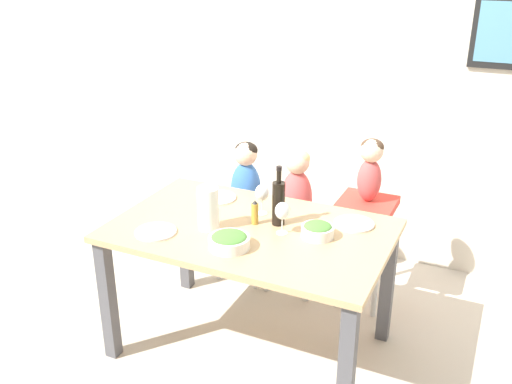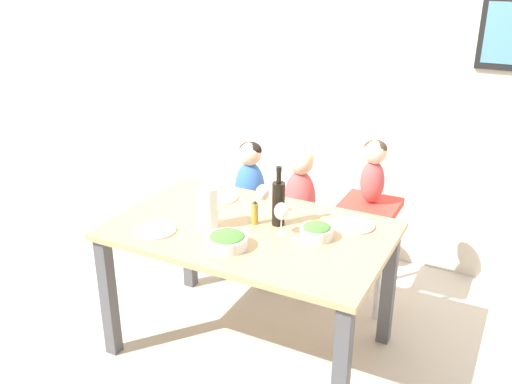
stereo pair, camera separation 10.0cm
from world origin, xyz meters
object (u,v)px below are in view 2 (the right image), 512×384
object	(u,v)px
paper_towel_roll	(208,208)
salad_bowl_small	(317,231)
dinner_plate_front_left	(155,230)
chair_far_left	(250,225)
person_child_left	(250,178)
person_child_center	(300,188)
dinner_plate_back_left	(220,197)
chair_far_center	(298,236)
wine_bottle	(278,202)
wine_glass_far	(263,193)
dinner_plate_back_right	(354,225)
salad_bowl_large	(228,240)
wine_glass_near	(282,212)
person_baby_right	(374,167)
chair_right_highchair	(368,227)

from	to	relation	value
paper_towel_roll	salad_bowl_small	world-z (taller)	paper_towel_roll
paper_towel_roll	salad_bowl_small	bearing A→B (deg)	15.15
paper_towel_roll	dinner_plate_front_left	distance (m)	0.30
chair_far_left	person_child_left	size ratio (longest dim) A/B	0.89
person_child_center	dinner_plate_back_left	xyz separation A→B (m)	(-0.33, -0.45, 0.04)
chair_far_center	wine_bottle	xyz separation A→B (m)	(0.13, -0.61, 0.51)
wine_bottle	dinner_plate_back_left	xyz separation A→B (m)	(-0.46, 0.16, -0.13)
wine_bottle	person_child_center	bearing A→B (deg)	101.99
dinner_plate_back_left	person_child_center	bearing A→B (deg)	53.86
chair_far_center	wine_glass_far	world-z (taller)	wine_glass_far
dinner_plate_back_left	dinner_plate_back_right	distance (m)	0.83
wine_bottle	salad_bowl_large	distance (m)	0.38
dinner_plate_back_left	person_child_left	bearing A→B (deg)	94.34
person_child_left	wine_bottle	bearing A→B (deg)	-51.15
wine_glass_near	salad_bowl_small	size ratio (longest dim) A/B	1.03
person_child_left	dinner_plate_back_left	bearing A→B (deg)	-85.66
chair_far_left	dinner_plate_back_right	xyz separation A→B (m)	(0.87, -0.45, 0.39)
person_baby_right	wine_bottle	xyz separation A→B (m)	(-0.33, -0.61, -0.05)
salad_bowl_small	chair_right_highchair	bearing A→B (deg)	82.17
chair_far_left	person_baby_right	xyz separation A→B (m)	(0.83, 0.00, 0.56)
wine_glass_near	dinner_plate_front_left	xyz separation A→B (m)	(-0.60, -0.28, -0.12)
wine_bottle	salad_bowl_large	size ratio (longest dim) A/B	1.59
chair_far_left	chair_far_center	size ratio (longest dim) A/B	1.00
person_child_left	wine_glass_near	world-z (taller)	person_child_left
chair_right_highchair	dinner_plate_front_left	xyz separation A→B (m)	(-0.87, -0.98, 0.22)
wine_glass_near	chair_far_left	bearing A→B (deg)	128.19
chair_far_center	salad_bowl_small	bearing A→B (deg)	-60.77
salad_bowl_large	dinner_plate_back_left	distance (m)	0.62
salad_bowl_large	salad_bowl_small	bearing A→B (deg)	40.07
chair_right_highchair	wine_glass_far	size ratio (longest dim) A/B	4.14
chair_right_highchair	person_child_left	world-z (taller)	person_child_left
chair_far_left	chair_right_highchair	bearing A→B (deg)	0.00
chair_far_left	dinner_plate_front_left	distance (m)	1.06
chair_far_center	wine_glass_far	bearing A→B (deg)	-90.39
chair_far_left	paper_towel_roll	distance (m)	0.97
chair_far_left	person_child_left	xyz separation A→B (m)	(-0.00, 0.00, 0.34)
chair_far_center	dinner_plate_back_left	world-z (taller)	dinner_plate_back_left
chair_right_highchair	wine_glass_near	bearing A→B (deg)	-111.09
chair_right_highchair	person_baby_right	bearing A→B (deg)	90.00
person_child_center	salad_bowl_large	xyz separation A→B (m)	(0.02, -0.96, 0.08)
wine_glass_near	wine_glass_far	world-z (taller)	same
wine_bottle	dinner_plate_front_left	distance (m)	0.67
chair_right_highchair	chair_far_center	bearing A→B (deg)	180.00
chair_right_highchair	paper_towel_roll	world-z (taller)	paper_towel_roll
chair_right_highchair	salad_bowl_small	bearing A→B (deg)	-97.83
chair_far_left	wine_bottle	world-z (taller)	wine_bottle
chair_far_center	salad_bowl_small	distance (m)	0.87
dinner_plate_back_right	chair_right_highchair	bearing A→B (deg)	95.14
dinner_plate_back_right	dinner_plate_front_left	bearing A→B (deg)	-149.73
dinner_plate_front_left	salad_bowl_large	bearing A→B (deg)	2.79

